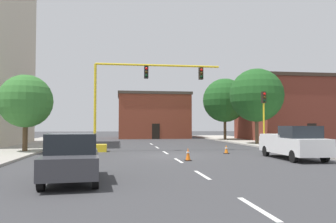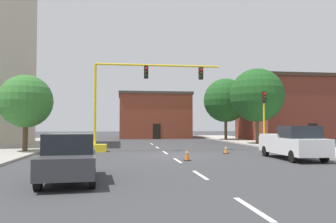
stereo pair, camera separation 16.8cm
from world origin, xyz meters
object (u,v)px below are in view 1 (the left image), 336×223
at_px(traffic_cone_roadside_b, 226,149).
at_px(pickup_truck_white, 293,143).
at_px(tree_right_far, 225,100).
at_px(traffic_signal_gantry, 114,121).
at_px(tree_left_near, 26,101).
at_px(traffic_cone_roadside_a, 188,154).
at_px(traffic_light_pole_right, 264,107).
at_px(tree_right_mid, 256,95).
at_px(sedan_dark_gray_near_left, 72,157).

bearing_deg(traffic_cone_roadside_b, pickup_truck_white, -56.88).
bearing_deg(tree_right_far, traffic_signal_gantry, -131.94).
bearing_deg(tree_right_far, tree_left_near, -141.92).
height_order(traffic_cone_roadside_a, traffic_cone_roadside_b, traffic_cone_roadside_a).
distance_m(tree_right_far, traffic_cone_roadside_a, 25.16).
height_order(tree_left_near, pickup_truck_white, tree_left_near).
bearing_deg(tree_left_near, traffic_cone_roadside_b, -10.53).
height_order(pickup_truck_white, traffic_cone_roadside_b, pickup_truck_white).
distance_m(traffic_light_pole_right, traffic_cone_roadside_b, 6.24).
xyz_separation_m(tree_right_mid, pickup_truck_white, (-3.54, -13.53, -4.07)).
bearing_deg(tree_right_far, tree_right_mid, -87.93).
bearing_deg(traffic_cone_roadside_a, tree_left_near, 147.40).
distance_m(traffic_signal_gantry, tree_right_far, 20.98).
xyz_separation_m(traffic_signal_gantry, traffic_light_pole_right, (12.22, 0.06, 1.19)).
distance_m(sedan_dark_gray_near_left, traffic_cone_roadside_b, 13.90).
height_order(tree_right_far, pickup_truck_white, tree_right_far).
relative_size(traffic_signal_gantry, tree_left_near, 1.87).
bearing_deg(traffic_light_pole_right, traffic_signal_gantry, -179.71).
bearing_deg(sedan_dark_gray_near_left, traffic_light_pole_right, 45.00).
height_order(tree_right_far, traffic_cone_roadside_b, tree_right_far).
relative_size(traffic_light_pole_right, tree_right_far, 0.60).
height_order(tree_right_mid, traffic_cone_roadside_b, tree_right_mid).
distance_m(tree_right_far, sedan_dark_gray_near_left, 32.98).
distance_m(tree_right_mid, sedan_dark_gray_near_left, 25.41).
distance_m(tree_right_far, pickup_truck_white, 23.42).
xyz_separation_m(tree_right_far, tree_left_near, (-20.31, -15.91, -1.43)).
height_order(tree_right_far, traffic_cone_roadside_a, tree_right_far).
bearing_deg(traffic_cone_roadside_b, traffic_cone_roadside_a, -131.16).
xyz_separation_m(traffic_cone_roadside_a, traffic_cone_roadside_b, (3.65, 4.17, -0.06)).
xyz_separation_m(tree_right_mid, traffic_cone_roadside_a, (-9.95, -13.47, -4.68)).
bearing_deg(tree_right_mid, traffic_cone_roadside_b, -124.13).
bearing_deg(traffic_cone_roadside_a, traffic_light_pole_right, 42.77).
bearing_deg(pickup_truck_white, tree_right_far, 81.99).
height_order(traffic_light_pole_right, sedan_dark_gray_near_left, traffic_light_pole_right).
relative_size(tree_right_far, tree_left_near, 1.40).
distance_m(traffic_signal_gantry, sedan_dark_gray_near_left, 13.62).
height_order(traffic_light_pole_right, traffic_cone_roadside_a, traffic_light_pole_right).
bearing_deg(traffic_signal_gantry, tree_left_near, -175.98).
relative_size(traffic_cone_roadside_a, traffic_cone_roadside_b, 1.21).
height_order(tree_right_mid, pickup_truck_white, tree_right_mid).
distance_m(traffic_signal_gantry, tree_left_near, 6.59).
relative_size(tree_right_far, tree_right_mid, 1.03).
distance_m(traffic_signal_gantry, pickup_truck_white, 13.04).
bearing_deg(tree_left_near, pickup_truck_white, -21.97).
relative_size(tree_right_far, pickup_truck_white, 1.47).
height_order(traffic_signal_gantry, tree_left_near, traffic_signal_gantry).
relative_size(pickup_truck_white, sedan_dark_gray_near_left, 1.18).
relative_size(traffic_signal_gantry, tree_right_far, 1.33).
distance_m(traffic_light_pole_right, pickup_truck_white, 7.99).
bearing_deg(pickup_truck_white, tree_right_mid, 75.32).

